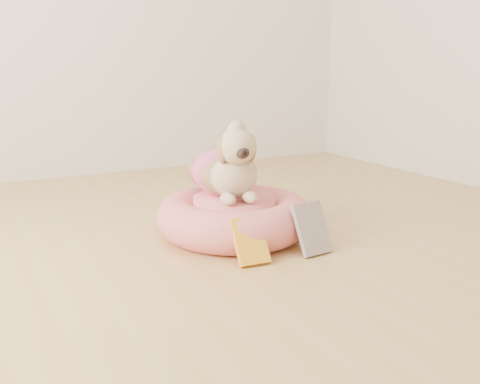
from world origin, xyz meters
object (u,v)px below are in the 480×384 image
pet_bed (234,217)px  dog (227,156)px  book_white (312,229)px  book_yellow (250,241)px

pet_bed → dog: (-0.02, 0.03, 0.26)m
book_white → dog: bearing=110.8°
pet_bed → dog: size_ratio=1.44×
dog → book_white: size_ratio=2.24×
dog → book_yellow: size_ratio=2.54×
book_yellow → book_white: book_white is taller
dog → book_white: dog is taller
pet_bed → book_white: (0.16, -0.34, 0.02)m
book_yellow → book_white: size_ratio=0.88×
book_yellow → pet_bed: bearing=77.3°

